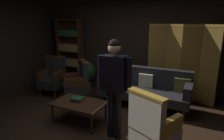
# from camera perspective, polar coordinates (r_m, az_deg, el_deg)

# --- Properties ---
(ground_plane) EXTENTS (10.00, 10.00, 0.00)m
(ground_plane) POSITION_cam_1_polar(r_m,az_deg,el_deg) (3.86, -5.39, -16.53)
(ground_plane) COLOR black
(back_wall) EXTENTS (7.20, 0.10, 2.80)m
(back_wall) POSITION_cam_1_polar(r_m,az_deg,el_deg) (5.58, 7.46, 8.27)
(back_wall) COLOR black
(back_wall) RESTS_ON ground_plane
(side_wall_left) EXTENTS (0.10, 3.60, 2.80)m
(side_wall_left) POSITION_cam_1_polar(r_m,az_deg,el_deg) (5.88, -28.55, 6.97)
(side_wall_left) COLOR black
(side_wall_left) RESTS_ON ground_plane
(folding_screen) EXTENTS (1.68, 0.35, 1.90)m
(folding_screen) POSITION_cam_1_polar(r_m,az_deg,el_deg) (5.10, 19.78, 2.26)
(folding_screen) COLOR olive
(folding_screen) RESTS_ON ground_plane
(bookshelf) EXTENTS (0.90, 0.32, 2.05)m
(bookshelf) POSITION_cam_1_polar(r_m,az_deg,el_deg) (6.42, -12.03, 5.79)
(bookshelf) COLOR #382114
(bookshelf) RESTS_ON ground_plane
(velvet_couch) EXTENTS (2.12, 0.78, 0.88)m
(velvet_couch) POSITION_cam_1_polar(r_m,az_deg,el_deg) (4.69, 9.60, -4.83)
(velvet_couch) COLOR #382114
(velvet_couch) RESTS_ON ground_plane
(coffee_table) EXTENTS (1.00, 0.64, 0.42)m
(coffee_table) POSITION_cam_1_polar(r_m,az_deg,el_deg) (3.92, -9.67, -10.02)
(coffee_table) COLOR #382114
(coffee_table) RESTS_ON ground_plane
(armchair_gilt_accent) EXTENTS (0.77, 0.76, 1.04)m
(armchair_gilt_accent) POSITION_cam_1_polar(r_m,az_deg,el_deg) (2.98, 11.90, -15.94)
(armchair_gilt_accent) COLOR #B78E33
(armchair_gilt_accent) RESTS_ON ground_plane
(armchair_wing_left) EXTENTS (0.66, 0.65, 1.04)m
(armchair_wing_left) POSITION_cam_1_polar(r_m,az_deg,el_deg) (5.53, -17.03, -1.93)
(armchair_wing_left) COLOR #382114
(armchair_wing_left) RESTS_ON ground_plane
(armchair_wing_right) EXTENTS (0.82, 0.82, 1.04)m
(armchair_wing_right) POSITION_cam_1_polar(r_m,az_deg,el_deg) (4.87, -10.07, -3.68)
(armchair_wing_right) COLOR #382114
(armchair_wing_right) RESTS_ON ground_plane
(standing_figure) EXTENTS (0.59, 0.23, 1.70)m
(standing_figure) POSITION_cam_1_polar(r_m,az_deg,el_deg) (3.16, 0.65, -3.18)
(standing_figure) COLOR black
(standing_figure) RESTS_ON ground_plane
(potted_plant) EXTENTS (0.55, 0.55, 0.85)m
(potted_plant) POSITION_cam_1_polar(r_m,az_deg,el_deg) (5.70, -7.60, -0.96)
(potted_plant) COLOR brown
(potted_plant) RESTS_ON ground_plane
(book_red_leather) EXTENTS (0.24, 0.16, 0.03)m
(book_red_leather) POSITION_cam_1_polar(r_m,az_deg,el_deg) (3.97, -10.15, -8.76)
(book_red_leather) COLOR maroon
(book_red_leather) RESTS_ON coffee_table
(book_green_cloth) EXTENTS (0.24, 0.20, 0.04)m
(book_green_cloth) POSITION_cam_1_polar(r_m,az_deg,el_deg) (3.96, -10.17, -8.29)
(book_green_cloth) COLOR #1E4C28
(book_green_cloth) RESTS_ON book_red_leather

